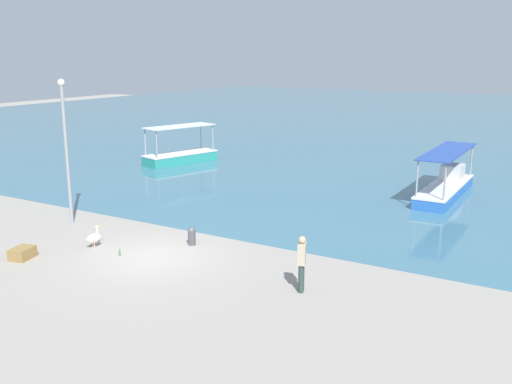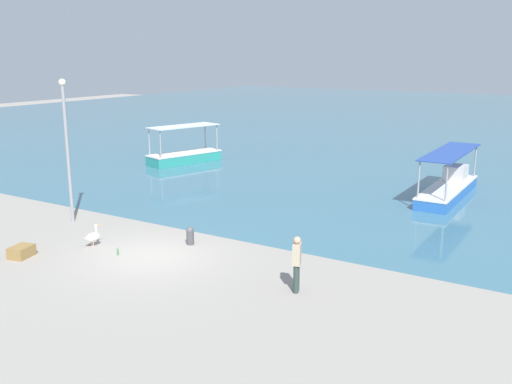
# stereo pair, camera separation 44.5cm
# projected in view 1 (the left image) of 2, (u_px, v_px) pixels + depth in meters

# --- Properties ---
(ground) EXTENTS (120.00, 120.00, 0.00)m
(ground) POSITION_uv_depth(u_px,v_px,m) (153.00, 257.00, 19.50)
(ground) COLOR gray
(harbor_water) EXTENTS (110.00, 90.00, 0.00)m
(harbor_water) POSITION_uv_depth(u_px,v_px,m) (453.00, 120.00, 59.77)
(harbor_water) COLOR #3B6B82
(harbor_water) RESTS_ON ground
(fishing_boat_near_right) EXTENTS (2.90, 5.09, 2.36)m
(fishing_boat_near_right) POSITION_uv_depth(u_px,v_px,m) (180.00, 155.00, 36.27)
(fishing_boat_near_right) COLOR teal
(fishing_boat_near_right) RESTS_ON harbor_water
(fishing_boat_far_right) EXTENTS (1.55, 6.63, 2.25)m
(fishing_boat_far_right) POSITION_uv_depth(u_px,v_px,m) (446.00, 185.00, 27.88)
(fishing_boat_far_right) COLOR blue
(fishing_boat_far_right) RESTS_ON harbor_water
(pelican) EXTENTS (0.37, 0.80, 0.80)m
(pelican) POSITION_uv_depth(u_px,v_px,m) (94.00, 238.00, 20.38)
(pelican) COLOR #E0997A
(pelican) RESTS_ON ground
(lamp_post) EXTENTS (0.28, 0.28, 5.83)m
(lamp_post) POSITION_uv_depth(u_px,v_px,m) (66.00, 144.00, 22.71)
(lamp_post) COLOR gray
(lamp_post) RESTS_ON ground
(mooring_bollard) EXTENTS (0.29, 0.29, 0.67)m
(mooring_bollard) POSITION_uv_depth(u_px,v_px,m) (192.00, 235.00, 20.67)
(mooring_bollard) COLOR #47474C
(mooring_bollard) RESTS_ON ground
(fisherman_standing) EXTENTS (0.34, 0.45, 1.69)m
(fisherman_standing) POSITION_uv_depth(u_px,v_px,m) (302.00, 262.00, 16.48)
(fisherman_standing) COLOR #2C3E39
(fisherman_standing) RESTS_ON ground
(cargo_crate) EXTENTS (0.77, 0.91, 0.39)m
(cargo_crate) POSITION_uv_depth(u_px,v_px,m) (22.00, 253.00, 19.31)
(cargo_crate) COLOR olive
(cargo_crate) RESTS_ON ground
(glass_bottle) EXTENTS (0.07, 0.07, 0.27)m
(glass_bottle) POSITION_uv_depth(u_px,v_px,m) (120.00, 253.00, 19.58)
(glass_bottle) COLOR #3F7F4C
(glass_bottle) RESTS_ON ground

